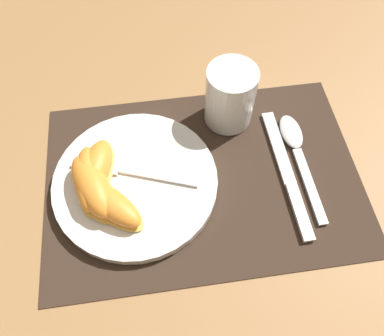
% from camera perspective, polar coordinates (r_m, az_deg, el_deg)
% --- Properties ---
extents(ground_plane, '(3.00, 3.00, 0.00)m').
position_cam_1_polar(ground_plane, '(0.57, 1.68, -1.46)').
color(ground_plane, '#A37547').
extents(placemat, '(0.48, 0.32, 0.00)m').
position_cam_1_polar(placemat, '(0.57, 1.69, -1.36)').
color(placemat, '#38281E').
rests_on(placemat, ground_plane).
extents(plate, '(0.24, 0.24, 0.02)m').
position_cam_1_polar(plate, '(0.56, -8.60, -1.88)').
color(plate, white).
rests_on(plate, placemat).
extents(juice_glass, '(0.08, 0.08, 0.10)m').
position_cam_1_polar(juice_glass, '(0.60, 5.76, 10.41)').
color(juice_glass, silver).
rests_on(juice_glass, placemat).
extents(knife, '(0.02, 0.23, 0.01)m').
position_cam_1_polar(knife, '(0.59, 14.34, -0.99)').
color(knife, silver).
rests_on(knife, placemat).
extents(spoon, '(0.04, 0.19, 0.01)m').
position_cam_1_polar(spoon, '(0.62, 15.52, 3.37)').
color(spoon, silver).
rests_on(spoon, placemat).
extents(fork, '(0.19, 0.08, 0.00)m').
position_cam_1_polar(fork, '(0.56, -10.17, -0.14)').
color(fork, silver).
rests_on(fork, plate).
extents(citrus_wedge_0, '(0.07, 0.11, 0.04)m').
position_cam_1_polar(citrus_wedge_0, '(0.56, -14.41, -0.11)').
color(citrus_wedge_0, '#F7C656').
rests_on(citrus_wedge_0, plate).
extents(citrus_wedge_1, '(0.04, 0.11, 0.04)m').
position_cam_1_polar(citrus_wedge_1, '(0.55, -15.43, -1.70)').
color(citrus_wedge_1, '#F7C656').
rests_on(citrus_wedge_1, plate).
extents(citrus_wedge_2, '(0.09, 0.12, 0.04)m').
position_cam_1_polar(citrus_wedge_2, '(0.54, -14.89, -2.78)').
color(citrus_wedge_2, '#F7C656').
rests_on(citrus_wedge_2, plate).
extents(citrus_wedge_3, '(0.12, 0.11, 0.03)m').
position_cam_1_polar(citrus_wedge_3, '(0.53, -12.67, -5.13)').
color(citrus_wedge_3, '#F7C656').
rests_on(citrus_wedge_3, plate).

